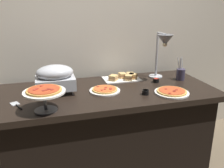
# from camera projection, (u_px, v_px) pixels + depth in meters

# --- Properties ---
(ground_plane) EXTENTS (8.00, 8.00, 0.00)m
(ground_plane) POSITION_uv_depth(u_px,v_px,m) (108.00, 162.00, 2.40)
(ground_plane) COLOR brown
(back_wall) EXTENTS (4.40, 0.04, 2.40)m
(back_wall) POSITION_uv_depth(u_px,v_px,m) (95.00, 33.00, 2.47)
(back_wall) COLOR beige
(back_wall) RESTS_ON ground_plane
(buffet_table) EXTENTS (1.90, 0.84, 0.76)m
(buffet_table) POSITION_uv_depth(u_px,v_px,m) (108.00, 127.00, 2.28)
(buffet_table) COLOR black
(buffet_table) RESTS_ON ground_plane
(chafing_dish) EXTENTS (0.32, 0.24, 0.24)m
(chafing_dish) POSITION_uv_depth(u_px,v_px,m) (55.00, 77.00, 2.04)
(chafing_dish) COLOR #B7BABF
(chafing_dish) RESTS_ON buffet_table
(heat_lamp) EXTENTS (0.15, 0.30, 0.46)m
(heat_lamp) POSITION_uv_depth(u_px,v_px,m) (163.00, 45.00, 2.30)
(heat_lamp) COLOR #B7BABF
(heat_lamp) RESTS_ON buffet_table
(pizza_plate_front) EXTENTS (0.27, 0.27, 0.03)m
(pizza_plate_front) POSITION_uv_depth(u_px,v_px,m) (105.00, 90.00, 2.11)
(pizza_plate_front) COLOR white
(pizza_plate_front) RESTS_ON buffet_table
(pizza_plate_center) EXTENTS (0.29, 0.29, 0.03)m
(pizza_plate_center) POSITION_uv_depth(u_px,v_px,m) (172.00, 92.00, 2.07)
(pizza_plate_center) COLOR white
(pizza_plate_center) RESTS_ON buffet_table
(pizza_plate_raised_stand) EXTENTS (0.29, 0.29, 0.17)m
(pizza_plate_raised_stand) POSITION_uv_depth(u_px,v_px,m) (44.00, 93.00, 1.70)
(pizza_plate_raised_stand) COLOR #595B60
(pizza_plate_raised_stand) RESTS_ON buffet_table
(sandwich_platter) EXTENTS (0.36, 0.23, 0.06)m
(sandwich_platter) POSITION_uv_depth(u_px,v_px,m) (124.00, 77.00, 2.43)
(sandwich_platter) COLOR white
(sandwich_platter) RESTS_ON buffet_table
(sauce_cup_near) EXTENTS (0.06, 0.06, 0.04)m
(sauce_cup_near) POSITION_uv_depth(u_px,v_px,m) (145.00, 92.00, 2.04)
(sauce_cup_near) COLOR black
(sauce_cup_near) RESTS_ON buffet_table
(sauce_cup_far) EXTENTS (0.06, 0.06, 0.04)m
(sauce_cup_far) POSITION_uv_depth(u_px,v_px,m) (156.00, 80.00, 2.35)
(sauce_cup_far) COLOR black
(sauce_cup_far) RESTS_ON buffet_table
(utensil_holder) EXTENTS (0.08, 0.08, 0.23)m
(utensil_holder) POSITION_uv_depth(u_px,v_px,m) (181.00, 74.00, 2.42)
(utensil_holder) COLOR #383347
(utensil_holder) RESTS_ON buffet_table
(serving_spatula) EXTENTS (0.10, 0.17, 0.01)m
(serving_spatula) POSITION_uv_depth(u_px,v_px,m) (17.00, 105.00, 1.83)
(serving_spatula) COLOR #B7BABF
(serving_spatula) RESTS_ON buffet_table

